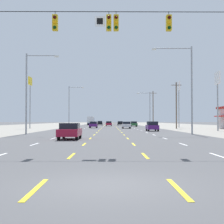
{
  "coord_description": "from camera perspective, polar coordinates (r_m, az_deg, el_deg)",
  "views": [
    {
      "loc": [
        0.07,
        -8.5,
        1.68
      ],
      "look_at": [
        0.59,
        66.6,
        3.67
      ],
      "focal_mm": 52.11,
      "sensor_mm": 36.0,
      "label": 1
    }
  ],
  "objects": [
    {
      "name": "sedan_center_turn_farther",
      "position": [
        99.35,
        -0.57,
        -2.05
      ],
      "size": [
        1.8,
        4.5,
        1.46
      ],
      "color": "maroon",
      "rests_on": "ground"
    },
    {
      "name": "hatchback_inner_left_distant_a",
      "position": [
        114.84,
        -2.13,
        -1.96
      ],
      "size": [
        1.72,
        3.9,
        1.54
      ],
      "color": "black",
      "rests_on": "ground"
    },
    {
      "name": "lane_markings",
      "position": [
        113.01,
        -0.43,
        -2.36
      ],
      "size": [
        10.64,
        227.6,
        0.01
      ],
      "color": "white",
      "rests_on": "ground"
    },
    {
      "name": "streetlight_right_row_1",
      "position": [
        81.91,
        6.44,
        0.87
      ],
      "size": [
        3.37,
        0.26,
        8.84
      ],
      "color": "gray",
      "rests_on": "ground"
    },
    {
      "name": "box_truck_far_left_distant_b",
      "position": [
        123.73,
        -3.75,
        -1.44
      ],
      "size": [
        2.4,
        7.2,
        3.23
      ],
      "color": "navy",
      "rests_on": "ground"
    },
    {
      "name": "pole_sign_left_row_2",
      "position": [
        71.28,
        -14.17,
        3.95
      ],
      "size": [
        0.24,
        2.52,
        10.92
      ],
      "color": "gray",
      "rests_on": "ground"
    },
    {
      "name": "signal_span_wire",
      "position": [
        19.45,
        -0.39,
        10.2
      ],
      "size": [
        25.15,
        0.53,
        9.34
      ],
      "color": "brown",
      "rests_on": "ground"
    },
    {
      "name": "pole_sign_right_row_1",
      "position": [
        55.63,
        18.02,
        4.49
      ],
      "size": [
        0.24,
        2.31,
        9.63
      ],
      "color": "gray",
      "rests_on": "ground"
    },
    {
      "name": "streetlight_right_row_0",
      "position": [
        41.08,
        13.13,
        4.99
      ],
      "size": [
        4.98,
        0.26,
        10.83
      ],
      "color": "gray",
      "rests_on": "ground"
    },
    {
      "name": "sedan_inner_left_midfar",
      "position": [
        74.48,
        -3.28,
        -2.23
      ],
      "size": [
        1.8,
        4.5,
        1.46
      ],
      "color": "#4C196B",
      "rests_on": "ground"
    },
    {
      "name": "utility_pole_right_row_2",
      "position": [
        95.88,
        7.22,
        0.7
      ],
      "size": [
        2.2,
        0.26,
        10.33
      ],
      "color": "brown",
      "rests_on": "ground"
    },
    {
      "name": "hatchback_far_right_near",
      "position": [
        52.22,
        7.07,
        -2.49
      ],
      "size": [
        1.72,
        3.9,
        1.54
      ],
      "color": "#4C196B",
      "rests_on": "ground"
    },
    {
      "name": "ground_plane",
      "position": [
        74.52,
        -0.45,
        -2.81
      ],
      "size": [
        572.0,
        572.0,
        0.0
      ],
      "primitive_type": "plane",
      "color": "#4C4C4F"
    },
    {
      "name": "sedan_inner_right_farthest",
      "position": [
        113.17,
        1.43,
        -1.98
      ],
      "size": [
        1.8,
        4.5,
        1.46
      ],
      "color": "black",
      "rests_on": "ground"
    },
    {
      "name": "sedan_far_right_far",
      "position": [
        90.97,
        3.83,
        -2.09
      ],
      "size": [
        1.8,
        4.5,
        1.46
      ],
      "color": "#235B2D",
      "rests_on": "ground"
    },
    {
      "name": "utility_pole_right_row_1",
      "position": [
        69.49,
        11.22,
        1.31
      ],
      "size": [
        2.2,
        0.26,
        9.75
      ],
      "color": "brown",
      "rests_on": "ground"
    },
    {
      "name": "streetlight_left_row_0",
      "position": [
        41.08,
        -14.27,
        4.17
      ],
      "size": [
        4.05,
        0.26,
        9.91
      ],
      "color": "gray",
      "rests_on": "ground"
    },
    {
      "name": "pole_sign_right_row_2",
      "position": [
        81.22,
        11.65,
        3.28
      ],
      "size": [
        0.24,
        1.93,
        11.22
      ],
      "color": "gray",
      "rests_on": "ground"
    },
    {
      "name": "sedan_inner_left_nearest",
      "position": [
        29.42,
        -7.39,
        -3.31
      ],
      "size": [
        1.8,
        4.5,
        1.46
      ],
      "color": "maroon",
      "rests_on": "ground"
    },
    {
      "name": "lot_apron_right",
      "position": [
        78.5,
        17.95,
        -2.67
      ],
      "size": [
        28.0,
        440.0,
        0.01
      ],
      "primitive_type": "cube",
      "color": "gray",
      "rests_on": "ground"
    },
    {
      "name": "sedan_inner_right_mid",
      "position": [
        70.26,
        2.53,
        -2.27
      ],
      "size": [
        1.8,
        4.5,
        1.46
      ],
      "color": "silver",
      "rests_on": "ground"
    },
    {
      "name": "lot_apron_left",
      "position": [
        78.54,
        -18.84,
        -2.66
      ],
      "size": [
        28.0,
        440.0,
        0.01
      ],
      "primitive_type": "cube",
      "color": "gray",
      "rests_on": "ground"
    },
    {
      "name": "streetlight_left_row_1",
      "position": [
        81.96,
        -7.31,
        1.44
      ],
      "size": [
        3.82,
        0.26,
        10.28
      ],
      "color": "gray",
      "rests_on": "ground"
    }
  ]
}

